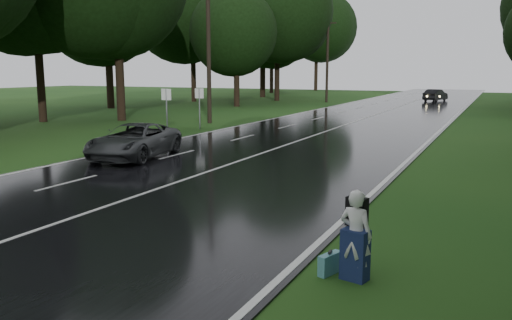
% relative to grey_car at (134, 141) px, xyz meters
% --- Properties ---
extents(ground, '(160.00, 160.00, 0.00)m').
position_rel_grey_car_xyz_m(ground, '(4.11, -6.67, -0.71)').
color(ground, '#204715').
rests_on(ground, ground).
extents(road, '(12.00, 140.00, 0.04)m').
position_rel_grey_car_xyz_m(road, '(4.11, 13.33, -0.69)').
color(road, black).
rests_on(road, ground).
extents(lane_center, '(0.12, 140.00, 0.01)m').
position_rel_grey_car_xyz_m(lane_center, '(4.11, 13.33, -0.66)').
color(lane_center, silver).
rests_on(lane_center, road).
extents(grey_car, '(3.03, 5.13, 1.34)m').
position_rel_grey_car_xyz_m(grey_car, '(0.00, 0.00, 0.00)').
color(grey_car, '#424547').
rests_on(grey_car, road).
extents(far_car, '(2.36, 4.22, 1.32)m').
position_rel_grey_car_xyz_m(far_car, '(6.17, 45.08, -0.01)').
color(far_car, black).
rests_on(far_car, road).
extents(hitchhiker, '(0.63, 0.59, 1.55)m').
position_rel_grey_car_xyz_m(hitchhiker, '(11.01, -8.17, 0.01)').
color(hitchhiker, silver).
rests_on(hitchhiker, ground).
extents(suitcase, '(0.30, 0.53, 0.36)m').
position_rel_grey_car_xyz_m(suitcase, '(10.57, -8.12, -0.53)').
color(suitcase, teal).
rests_on(suitcase, ground).
extents(utility_pole_mid, '(1.80, 0.28, 9.17)m').
position_rel_grey_car_xyz_m(utility_pole_mid, '(-4.39, 13.37, -0.71)').
color(utility_pole_mid, black).
rests_on(utility_pole_mid, ground).
extents(utility_pole_far, '(1.80, 0.28, 9.31)m').
position_rel_grey_car_xyz_m(utility_pole_far, '(-4.39, 38.50, -0.71)').
color(utility_pole_far, black).
rests_on(utility_pole_far, ground).
extents(road_sign_a, '(0.60, 0.10, 2.49)m').
position_rel_grey_car_xyz_m(road_sign_a, '(-3.09, 6.67, -0.71)').
color(road_sign_a, white).
rests_on(road_sign_a, ground).
extents(road_sign_b, '(0.58, 0.10, 2.41)m').
position_rel_grey_car_xyz_m(road_sign_b, '(-3.09, 10.00, -0.71)').
color(road_sign_b, white).
rests_on(road_sign_b, ground).
extents(tree_left_d, '(10.51, 10.51, 16.42)m').
position_rel_grey_car_xyz_m(tree_left_d, '(-10.91, 12.39, -0.71)').
color(tree_left_d, black).
rests_on(tree_left_d, ground).
extents(tree_left_e, '(7.44, 7.44, 11.63)m').
position_rel_grey_car_xyz_m(tree_left_e, '(-10.15, 28.37, -0.71)').
color(tree_left_e, black).
rests_on(tree_left_e, ground).
extents(tree_left_f, '(10.66, 10.66, 16.66)m').
position_rel_grey_car_xyz_m(tree_left_f, '(-10.44, 38.92, -0.71)').
color(tree_left_f, black).
rests_on(tree_left_f, ground).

